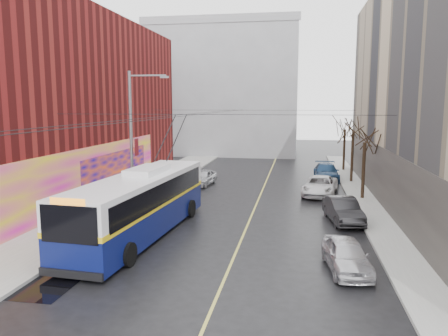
% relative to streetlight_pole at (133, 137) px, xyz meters
% --- Properties ---
extents(ground, '(140.00, 140.00, 0.00)m').
position_rel_streetlight_pole_xyz_m(ground, '(6.14, -10.00, -4.85)').
color(ground, black).
rests_on(ground, ground).
extents(sidewalk_left, '(4.00, 60.00, 0.15)m').
position_rel_streetlight_pole_xyz_m(sidewalk_left, '(-1.86, 2.00, -4.77)').
color(sidewalk_left, gray).
rests_on(sidewalk_left, ground).
extents(sidewalk_right, '(2.00, 60.00, 0.15)m').
position_rel_streetlight_pole_xyz_m(sidewalk_right, '(15.14, 2.00, -4.77)').
color(sidewalk_right, gray).
rests_on(sidewalk_right, ground).
extents(lane_line, '(0.12, 50.00, 0.01)m').
position_rel_streetlight_pole_xyz_m(lane_line, '(7.64, 4.00, -4.84)').
color(lane_line, '#BFB74C').
rests_on(lane_line, ground).
extents(building_left, '(12.11, 36.00, 14.00)m').
position_rel_streetlight_pole_xyz_m(building_left, '(-9.85, 3.99, 2.14)').
color(building_left, '#5F1313').
rests_on(building_left, ground).
extents(building_far, '(20.50, 12.10, 18.00)m').
position_rel_streetlight_pole_xyz_m(building_far, '(0.14, 34.99, 4.17)').
color(building_far, gray).
rests_on(building_far, ground).
extents(streetlight_pole, '(2.65, 0.60, 9.00)m').
position_rel_streetlight_pole_xyz_m(streetlight_pole, '(0.00, 0.00, 0.00)').
color(streetlight_pole, slate).
rests_on(streetlight_pole, ground).
extents(catenary_wires, '(18.00, 60.00, 0.22)m').
position_rel_streetlight_pole_xyz_m(catenary_wires, '(3.60, 4.77, 1.40)').
color(catenary_wires, black).
extents(tree_near, '(3.20, 3.20, 6.40)m').
position_rel_streetlight_pole_xyz_m(tree_near, '(15.14, 6.00, 0.13)').
color(tree_near, black).
rests_on(tree_near, ground).
extents(tree_mid, '(3.20, 3.20, 6.68)m').
position_rel_streetlight_pole_xyz_m(tree_mid, '(15.14, 13.00, 0.41)').
color(tree_mid, black).
rests_on(tree_mid, ground).
extents(tree_far, '(3.20, 3.20, 6.57)m').
position_rel_streetlight_pole_xyz_m(tree_far, '(15.14, 20.00, 0.30)').
color(tree_far, black).
rests_on(tree_far, ground).
extents(puddle, '(2.38, 3.08, 0.01)m').
position_rel_streetlight_pole_xyz_m(puddle, '(0.84, -11.84, -4.84)').
color(puddle, black).
rests_on(puddle, ground).
extents(pigeons_flying, '(3.63, 3.29, 2.63)m').
position_rel_streetlight_pole_xyz_m(pigeons_flying, '(3.66, 0.18, 1.86)').
color(pigeons_flying, slate).
extents(trolleybus, '(3.79, 13.32, 6.24)m').
position_rel_streetlight_pole_xyz_m(trolleybus, '(2.26, -5.09, -3.11)').
color(trolleybus, '#091047').
rests_on(trolleybus, ground).
extents(parked_car_a, '(2.11, 4.16, 1.36)m').
position_rel_streetlight_pole_xyz_m(parked_car_a, '(12.53, -8.38, -4.17)').
color(parked_car_a, silver).
rests_on(parked_car_a, ground).
extents(parked_car_b, '(2.25, 4.59, 1.45)m').
position_rel_streetlight_pole_xyz_m(parked_car_b, '(13.14, -0.56, -4.12)').
color(parked_car_b, '#262628').
rests_on(parked_car_b, ground).
extents(parked_car_c, '(3.17, 5.50, 1.44)m').
position_rel_streetlight_pole_xyz_m(parked_car_c, '(12.16, 7.14, -4.13)').
color(parked_car_c, silver).
rests_on(parked_car_c, ground).
extents(parked_car_d, '(2.16, 5.32, 1.54)m').
position_rel_streetlight_pole_xyz_m(parked_car_d, '(13.00, 13.80, -4.07)').
color(parked_car_d, navy).
rests_on(parked_car_d, ground).
extents(following_car, '(2.11, 4.19, 1.37)m').
position_rel_streetlight_pole_xyz_m(following_car, '(2.38, 9.66, -4.16)').
color(following_car, '#AAABAF').
rests_on(following_car, ground).
extents(pedestrian_a, '(0.55, 0.74, 1.87)m').
position_rel_streetlight_pole_xyz_m(pedestrian_a, '(-0.95, -3.39, -3.76)').
color(pedestrian_a, black).
rests_on(pedestrian_a, sidewalk_left).
extents(pedestrian_b, '(0.77, 0.91, 1.63)m').
position_rel_streetlight_pole_xyz_m(pedestrian_b, '(-1.48, 0.36, -3.88)').
color(pedestrian_b, black).
rests_on(pedestrian_b, sidewalk_left).
extents(pedestrian_c, '(1.31, 1.12, 1.76)m').
position_rel_streetlight_pole_xyz_m(pedestrian_c, '(-2.09, -0.72, -3.82)').
color(pedestrian_c, black).
rests_on(pedestrian_c, sidewalk_left).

